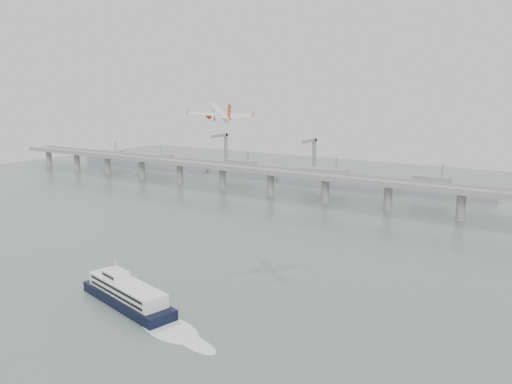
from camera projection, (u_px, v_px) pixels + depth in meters
The scene contains 5 objects.
ground at pixel (185, 297), 209.67m from camera, with size 900.00×900.00×0.00m, color slate.
bridge at pixel (361, 184), 371.11m from camera, with size 800.00×22.00×23.90m.
distant_fleet at pixel (241, 170), 509.37m from camera, with size 453.00×60.90×40.00m.
ferry at pixel (127, 294), 201.72m from camera, with size 85.61×29.14×16.33m.
airliner at pixel (220, 113), 280.79m from camera, with size 36.09×33.97×11.87m.
Camera 1 is at (132.63, -148.54, 84.71)m, focal length 35.00 mm.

